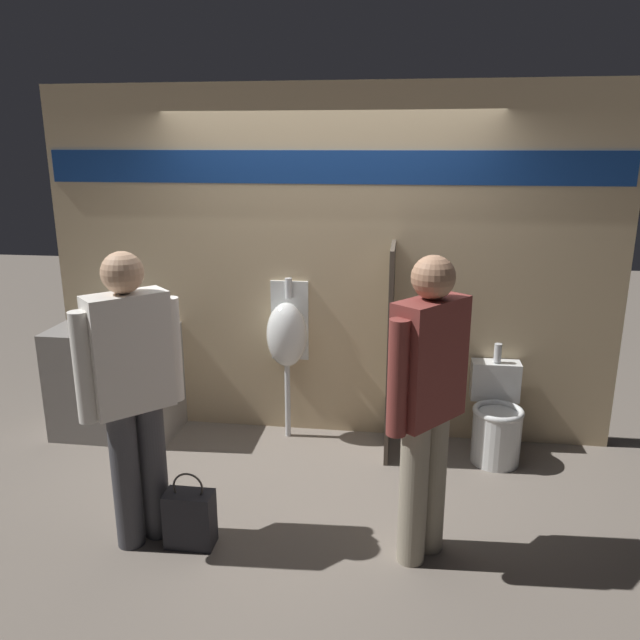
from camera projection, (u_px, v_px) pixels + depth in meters
The scene contains 11 objects.
ground_plane at pixel (317, 463), 4.58m from camera, with size 16.00×16.00×0.00m, color #70665B.
display_wall at pixel (328, 266), 4.79m from camera, with size 4.39×0.07×2.70m.
sink_counter at pixel (116, 381), 4.98m from camera, with size 0.95×0.54×0.88m.
sink_basin at pixel (119, 321), 4.89m from camera, with size 0.42×0.42×0.24m.
cell_phone at pixel (140, 334), 4.71m from camera, with size 0.07×0.14×0.01m.
divider_near_counter at pixel (390, 352), 4.59m from camera, with size 0.03×0.53×1.58m.
urinal_near_counter at pixel (287, 335), 4.81m from camera, with size 0.31×0.29×1.27m.
toilet at pixel (496, 421), 4.60m from camera, with size 0.37×0.53×0.84m.
person_in_vest at pixel (427, 399), 3.32m from camera, with size 0.42×0.49×1.73m.
person_with_lanyard at pixel (132, 389), 3.46m from camera, with size 0.46×0.46×1.72m.
shopping_bag at pixel (190, 518), 3.61m from camera, with size 0.28×0.15×0.47m.
Camera 1 is at (0.60, -4.08, 2.26)m, focal length 35.00 mm.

